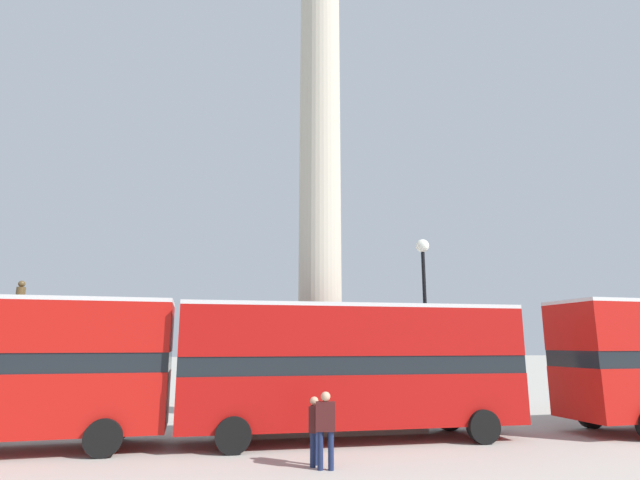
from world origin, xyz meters
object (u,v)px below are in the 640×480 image
(street_lamp, at_px, (425,305))
(pedestrian_by_plinth, at_px, (326,425))
(equestrian_statue, at_px, (11,377))
(monument_column, at_px, (320,248))
(bus_a, at_px, (353,364))
(pedestrian_near_lamp, at_px, (314,427))

(street_lamp, relative_size, pedestrian_by_plinth, 3.84)
(equestrian_statue, bearing_deg, street_lamp, -1.45)
(monument_column, xyz_separation_m, bus_a, (0.35, -3.96, -4.49))
(bus_a, bearing_deg, pedestrian_near_lamp, -121.51)
(equestrian_statue, distance_m, pedestrian_near_lamp, 14.91)
(bus_a, height_order, pedestrian_by_plinth, bus_a)
(monument_column, bearing_deg, pedestrian_by_plinth, -99.23)
(pedestrian_near_lamp, bearing_deg, monument_column, 11.94)
(street_lamp, bearing_deg, bus_a, -148.84)
(monument_column, distance_m, street_lamp, 4.83)
(street_lamp, height_order, pedestrian_near_lamp, street_lamp)
(equestrian_statue, relative_size, street_lamp, 0.81)
(monument_column, xyz_separation_m, street_lamp, (3.69, -1.94, -2.44))
(equestrian_statue, height_order, pedestrian_near_lamp, equestrian_statue)
(street_lamp, distance_m, pedestrian_by_plinth, 8.04)
(monument_column, relative_size, equestrian_statue, 4.30)
(monument_column, distance_m, pedestrian_by_plinth, 9.44)
(pedestrian_by_plinth, bearing_deg, street_lamp, -118.56)
(bus_a, height_order, pedestrian_near_lamp, bus_a)
(bus_a, relative_size, pedestrian_by_plinth, 5.93)
(pedestrian_near_lamp, distance_m, pedestrian_by_plinth, 0.51)
(monument_column, relative_size, pedestrian_by_plinth, 13.31)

